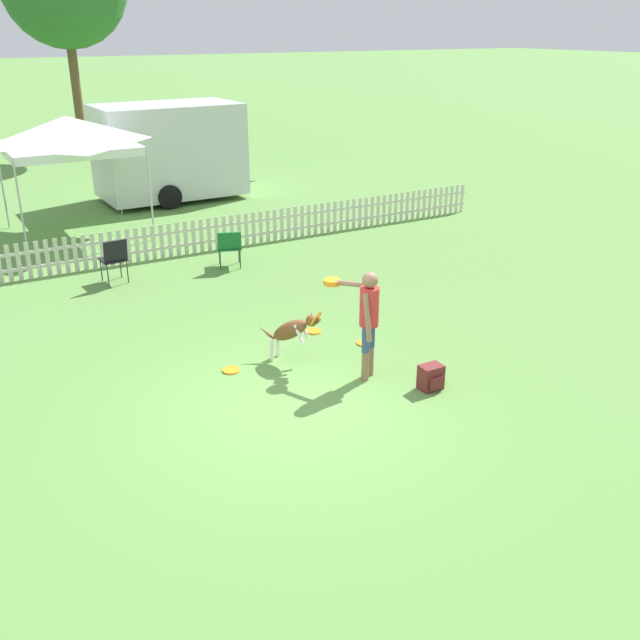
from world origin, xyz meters
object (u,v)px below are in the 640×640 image
object	(u,v)px
handler_person	(366,312)
backpack_on_grass	(431,377)
leaping_dog	(292,330)
folding_chair_blue_left	(114,257)
folding_chair_center	(229,245)
frisbee_near_dog	(365,343)
equipment_trailer	(169,150)
frisbee_midfield	(314,331)
frisbee_near_handler	(231,370)
canopy_tent_main	(67,134)

from	to	relation	value
handler_person	backpack_on_grass	xyz separation A→B (m)	(0.61, -0.80, -0.85)
handler_person	leaping_dog	world-z (taller)	handler_person
handler_person	folding_chair_blue_left	world-z (taller)	handler_person
folding_chair_center	leaping_dog	bearing A→B (deg)	97.90
handler_person	backpack_on_grass	distance (m)	1.32
frisbee_near_dog	equipment_trailer	world-z (taller)	equipment_trailer
frisbee_near_dog	folding_chair_blue_left	bearing A→B (deg)	118.69
leaping_dog	folding_chair_center	distance (m)	4.91
frisbee_midfield	folding_chair_center	distance (m)	3.97
frisbee_near_dog	backpack_on_grass	world-z (taller)	backpack_on_grass
folding_chair_center	frisbee_near_handler	bearing A→B (deg)	86.72
leaping_dog	equipment_trailer	bearing A→B (deg)	-135.47
frisbee_near_handler	equipment_trailer	size ratio (longest dim) A/B	0.05
leaping_dog	frisbee_near_dog	xyz separation A→B (m)	(1.34, 0.01, -0.53)
handler_person	leaping_dog	size ratio (longest dim) A/B	1.67
handler_person	folding_chair_blue_left	bearing A→B (deg)	73.99
handler_person	frisbee_near_dog	size ratio (longest dim) A/B	6.15
canopy_tent_main	folding_chair_blue_left	bearing A→B (deg)	-92.61
leaping_dog	frisbee_near_dog	size ratio (longest dim) A/B	3.69
leaping_dog	backpack_on_grass	size ratio (longest dim) A/B	2.69
frisbee_near_handler	backpack_on_grass	xyz separation A→B (m)	(2.26, -1.95, 0.17)
frisbee_near_handler	frisbee_midfield	bearing A→B (deg)	20.46
canopy_tent_main	handler_person	bearing A→B (deg)	-79.39
frisbee_midfield	folding_chair_blue_left	xyz separation A→B (m)	(-2.24, 4.14, 0.55)
leaping_dog	frisbee_midfield	size ratio (longest dim) A/B	3.69
folding_chair_center	equipment_trailer	world-z (taller)	equipment_trailer
handler_person	frisbee_midfield	distance (m)	2.10
frisbee_near_dog	frisbee_midfield	distance (m)	0.98
backpack_on_grass	folding_chair_blue_left	distance (m)	7.29
frisbee_near_dog	folding_chair_center	world-z (taller)	folding_chair_center
frisbee_midfield	folding_chair_blue_left	world-z (taller)	folding_chair_blue_left
leaping_dog	equipment_trailer	size ratio (longest dim) A/B	0.20
handler_person	folding_chair_center	size ratio (longest dim) A/B	2.01
frisbee_near_dog	backpack_on_grass	xyz separation A→B (m)	(-0.04, -1.78, 0.17)
frisbee_near_handler	equipment_trailer	world-z (taller)	equipment_trailer
handler_person	frisbee_near_handler	world-z (taller)	handler_person
frisbee_midfield	canopy_tent_main	size ratio (longest dim) A/B	0.09
leaping_dog	frisbee_midfield	world-z (taller)	leaping_dog
backpack_on_grass	folding_chair_center	distance (m)	6.58
handler_person	leaping_dog	bearing A→B (deg)	90.65
frisbee_near_handler	equipment_trailer	distance (m)	12.02
frisbee_midfield	folding_chair_blue_left	bearing A→B (deg)	118.45
equipment_trailer	canopy_tent_main	bearing A→B (deg)	-143.58
folding_chair_blue_left	backpack_on_grass	bearing A→B (deg)	107.10
backpack_on_grass	folding_chair_center	xyz separation A→B (m)	(-0.30, 6.57, 0.31)
handler_person	equipment_trailer	size ratio (longest dim) A/B	0.34
folding_chair_blue_left	folding_chair_center	size ratio (longest dim) A/B	1.13
frisbee_near_handler	backpack_on_grass	bearing A→B (deg)	-40.79
leaping_dog	folding_chair_blue_left	xyz separation A→B (m)	(-1.39, 5.00, 0.01)
leaping_dog	equipment_trailer	distance (m)	11.94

